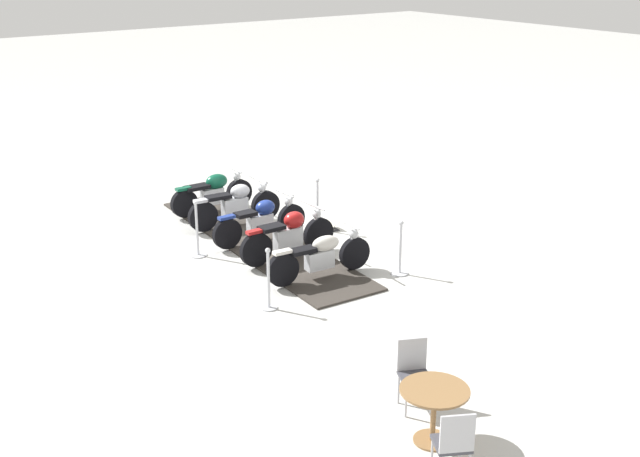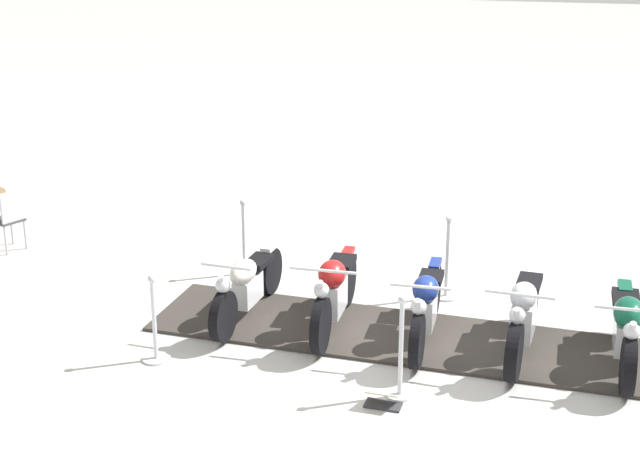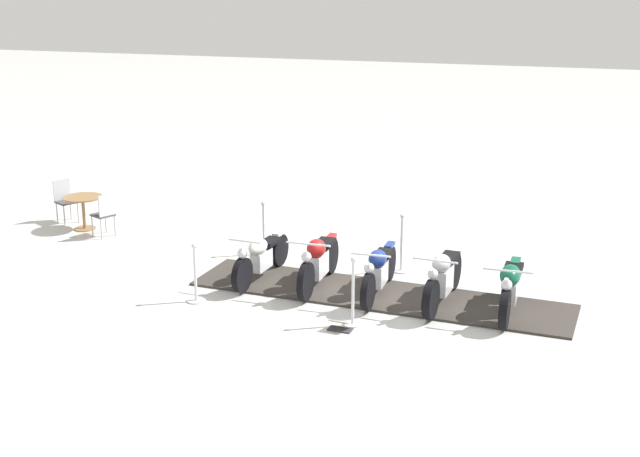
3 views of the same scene
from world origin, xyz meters
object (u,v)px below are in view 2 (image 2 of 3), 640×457
object	(u,v)px
motorcycle_cream	(247,285)
cafe_chair_near_table	(10,216)
motorcycle_maroon	(334,291)
stanchion_left_mid	(447,272)
stanchion_right_mid	(401,362)
stanchion_left_front	(244,247)
motorcycle_forest	(626,328)
info_placard	(383,401)
stanchion_right_front	(155,333)
motorcycle_chrome	(523,315)
motorcycle_navy	(426,305)

from	to	relation	value
motorcycle_cream	cafe_chair_near_table	distance (m)	4.46
motorcycle_cream	cafe_chair_near_table	world-z (taller)	motorcycle_cream
motorcycle_maroon	stanchion_left_mid	xyz separation A→B (m)	(-1.21, -1.36, -0.15)
stanchion_right_mid	motorcycle_cream	bearing A→B (deg)	-34.26
stanchion_left_mid	motorcycle_cream	bearing A→B (deg)	28.97
stanchion_right_mid	stanchion_left_front	bearing A→B (deg)	-47.56
motorcycle_forest	info_placard	xyz separation A→B (m)	(2.47, 1.49, -0.43)
cafe_chair_near_table	info_placard	bearing A→B (deg)	177.16
motorcycle_forest	motorcycle_maroon	bearing A→B (deg)	-93.06
motorcycle_cream	stanchion_left_mid	xyz separation A→B (m)	(-2.34, -1.30, -0.10)
stanchion_right_front	stanchion_left_mid	world-z (taller)	stanchion_left_mid
motorcycle_maroon	motorcycle_chrome	distance (m)	2.26
stanchion_left_front	cafe_chair_near_table	distance (m)	3.68
motorcycle_chrome	stanchion_right_mid	bearing A→B (deg)	-38.13
motorcycle_cream	stanchion_left_mid	size ratio (longest dim) A/B	1.89
motorcycle_forest	cafe_chair_near_table	size ratio (longest dim) A/B	2.14
motorcycle_forest	stanchion_right_mid	xyz separation A→B (m)	(2.34, 1.23, -0.09)
motorcycle_maroon	stanchion_left_mid	size ratio (longest dim) A/B	1.86
motorcycle_forest	info_placard	size ratio (longest dim) A/B	5.14
stanchion_right_mid	stanchion_left_mid	size ratio (longest dim) A/B	1.01
motorcycle_chrome	info_placard	distance (m)	2.10
motorcycle_navy	cafe_chair_near_table	world-z (taller)	motorcycle_navy
motorcycle_navy	stanchion_left_mid	bearing A→B (deg)	176.42
motorcycle_cream	stanchion_left_front	size ratio (longest dim) A/B	1.97
stanchion_left_front	info_placard	size ratio (longest dim) A/B	2.78
motorcycle_maroon	stanchion_left_mid	bearing A→B (deg)	138.07
stanchion_left_mid	stanchion_left_front	xyz separation A→B (m)	(2.85, -0.16, 0.03)
info_placard	motorcycle_maroon	bearing A→B (deg)	-58.14
motorcycle_maroon	cafe_chair_near_table	bearing A→B (deg)	-106.83
motorcycle_maroon	motorcycle_chrome	size ratio (longest dim) A/B	0.99
motorcycle_maroon	stanchion_right_mid	bearing A→B (deg)	36.13
motorcycle_maroon	motorcycle_navy	bearing A→B (deg)	86.31
motorcycle_forest	motorcycle_chrome	bearing A→B (deg)	-93.49
motorcycle_navy	motorcycle_forest	distance (m)	2.26
motorcycle_cream	motorcycle_navy	size ratio (longest dim) A/B	0.99
stanchion_right_mid	stanchion_left_front	xyz separation A→B (m)	(2.69, -2.94, -0.00)
stanchion_left_front	motorcycle_forest	bearing A→B (deg)	161.20
motorcycle_cream	stanchion_left_front	bearing A→B (deg)	-156.18
stanchion_left_mid	motorcycle_navy	bearing A→B (deg)	86.79
cafe_chair_near_table	motorcycle_forest	bearing A→B (deg)	-166.70
motorcycle_chrome	stanchion_left_mid	bearing A→B (deg)	-140.01
motorcycle_maroon	info_placard	size ratio (longest dim) A/B	5.36
motorcycle_forest	stanchion_right_mid	size ratio (longest dim) A/B	1.76
info_placard	cafe_chair_near_table	bearing A→B (deg)	-24.40
stanchion_left_front	info_placard	distance (m)	4.12
motorcycle_forest	stanchion_left_front	distance (m)	5.31
motorcycle_cream	motorcycle_forest	xyz separation A→B (m)	(-4.52, 0.25, 0.03)
motorcycle_chrome	motorcycle_forest	world-z (taller)	motorcycle_chrome
motorcycle_navy	stanchion_left_front	xyz separation A→B (m)	(2.77, -1.59, -0.09)
motorcycle_chrome	info_placard	world-z (taller)	motorcycle_chrome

